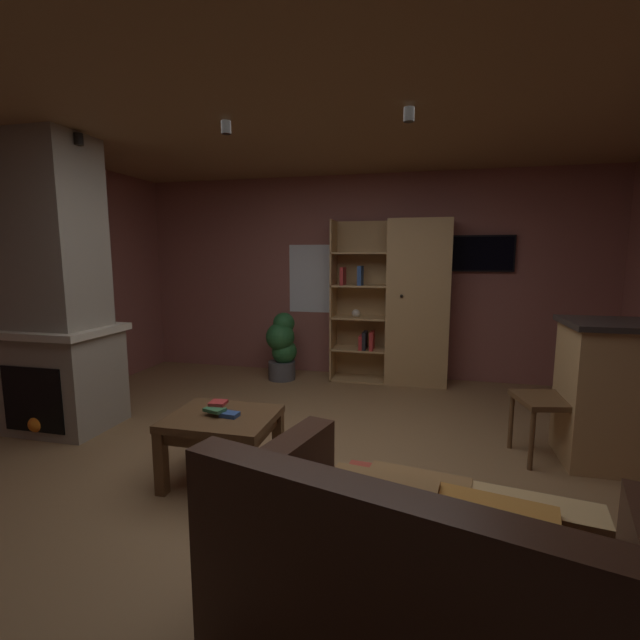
{
  "coord_description": "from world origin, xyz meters",
  "views": [
    {
      "loc": [
        0.76,
        -2.76,
        1.53
      ],
      "look_at": [
        0.0,
        0.4,
        1.05
      ],
      "focal_mm": 24.65,
      "sensor_mm": 36.0,
      "label": 1
    }
  ],
  "objects_px": {
    "leather_couch": "(426,587)",
    "table_book_1": "(215,410)",
    "bookshelf_cabinet": "(409,304)",
    "coffee_table": "(222,428)",
    "dining_chair": "(559,391)",
    "table_book_2": "(218,403)",
    "stone_fireplace": "(56,302)",
    "table_book_0": "(230,414)",
    "potted_floor_plant": "(282,346)",
    "wall_mounted_tv": "(481,253)"
  },
  "relations": [
    {
      "from": "table_book_2",
      "to": "stone_fireplace",
      "type": "bearing_deg",
      "value": 163.9
    },
    {
      "from": "leather_couch",
      "to": "table_book_2",
      "type": "relative_size",
      "value": 16.1
    },
    {
      "from": "bookshelf_cabinet",
      "to": "coffee_table",
      "type": "bearing_deg",
      "value": -112.62
    },
    {
      "from": "coffee_table",
      "to": "bookshelf_cabinet",
      "type": "bearing_deg",
      "value": 67.38
    },
    {
      "from": "table_book_0",
      "to": "wall_mounted_tv",
      "type": "xyz_separation_m",
      "value": [
        1.85,
        2.92,
        1.07
      ]
    },
    {
      "from": "table_book_0",
      "to": "wall_mounted_tv",
      "type": "height_order",
      "value": "wall_mounted_tv"
    },
    {
      "from": "leather_couch",
      "to": "table_book_1",
      "type": "height_order",
      "value": "leather_couch"
    },
    {
      "from": "table_book_2",
      "to": "potted_floor_plant",
      "type": "height_order",
      "value": "potted_floor_plant"
    },
    {
      "from": "table_book_0",
      "to": "table_book_1",
      "type": "bearing_deg",
      "value": -177.84
    },
    {
      "from": "bookshelf_cabinet",
      "to": "leather_couch",
      "type": "distance_m",
      "value": 3.82
    },
    {
      "from": "stone_fireplace",
      "to": "bookshelf_cabinet",
      "type": "bearing_deg",
      "value": 36.12
    },
    {
      "from": "stone_fireplace",
      "to": "table_book_0",
      "type": "xyz_separation_m",
      "value": [
        1.87,
        -0.57,
        -0.65
      ]
    },
    {
      "from": "stone_fireplace",
      "to": "table_book_1",
      "type": "distance_m",
      "value": 1.96
    },
    {
      "from": "wall_mounted_tv",
      "to": "dining_chair",
      "type": "bearing_deg",
      "value": -79.45
    },
    {
      "from": "leather_couch",
      "to": "table_book_2",
      "type": "bearing_deg",
      "value": 141.21
    },
    {
      "from": "coffee_table",
      "to": "potted_floor_plant",
      "type": "distance_m",
      "value": 2.51
    },
    {
      "from": "bookshelf_cabinet",
      "to": "table_book_0",
      "type": "bearing_deg",
      "value": -111.3
    },
    {
      "from": "table_book_1",
      "to": "dining_chair",
      "type": "bearing_deg",
      "value": 21.33
    },
    {
      "from": "table_book_0",
      "to": "potted_floor_plant",
      "type": "xyz_separation_m",
      "value": [
        -0.46,
        2.49,
        -0.06
      ]
    },
    {
      "from": "table_book_2",
      "to": "wall_mounted_tv",
      "type": "relative_size",
      "value": 0.14
    },
    {
      "from": "coffee_table",
      "to": "table_book_2",
      "type": "distance_m",
      "value": 0.17
    },
    {
      "from": "bookshelf_cabinet",
      "to": "wall_mounted_tv",
      "type": "xyz_separation_m",
      "value": [
        0.79,
        0.21,
        0.59
      ]
    },
    {
      "from": "stone_fireplace",
      "to": "potted_floor_plant",
      "type": "height_order",
      "value": "stone_fireplace"
    },
    {
      "from": "coffee_table",
      "to": "potted_floor_plant",
      "type": "bearing_deg",
      "value": 99.12
    },
    {
      "from": "table_book_0",
      "to": "dining_chair",
      "type": "distance_m",
      "value": 2.4
    },
    {
      "from": "dining_chair",
      "to": "leather_couch",
      "type": "bearing_deg",
      "value": -115.89
    },
    {
      "from": "table_book_0",
      "to": "table_book_2",
      "type": "xyz_separation_m",
      "value": [
        -0.11,
        0.07,
        0.05
      ]
    },
    {
      "from": "stone_fireplace",
      "to": "dining_chair",
      "type": "distance_m",
      "value": 4.16
    },
    {
      "from": "potted_floor_plant",
      "to": "stone_fireplace",
      "type": "bearing_deg",
      "value": -126.32
    },
    {
      "from": "leather_couch",
      "to": "dining_chair",
      "type": "xyz_separation_m",
      "value": [
        0.95,
        1.96,
        0.22
      ]
    },
    {
      "from": "coffee_table",
      "to": "table_book_2",
      "type": "height_order",
      "value": "table_book_2"
    },
    {
      "from": "coffee_table",
      "to": "wall_mounted_tv",
      "type": "bearing_deg",
      "value": 56.59
    },
    {
      "from": "table_book_0",
      "to": "dining_chair",
      "type": "height_order",
      "value": "dining_chair"
    },
    {
      "from": "bookshelf_cabinet",
      "to": "coffee_table",
      "type": "distance_m",
      "value": 2.98
    },
    {
      "from": "leather_couch",
      "to": "table_book_1",
      "type": "xyz_separation_m",
      "value": [
        -1.38,
        1.05,
        0.2
      ]
    },
    {
      "from": "leather_couch",
      "to": "table_book_0",
      "type": "xyz_separation_m",
      "value": [
        -1.28,
        1.05,
        0.17
      ]
    },
    {
      "from": "table_book_0",
      "to": "dining_chair",
      "type": "relative_size",
      "value": 0.13
    },
    {
      "from": "table_book_1",
      "to": "potted_floor_plant",
      "type": "height_order",
      "value": "potted_floor_plant"
    },
    {
      "from": "leather_couch",
      "to": "bookshelf_cabinet",
      "type": "bearing_deg",
      "value": 93.34
    },
    {
      "from": "table_book_2",
      "to": "dining_chair",
      "type": "relative_size",
      "value": 0.12
    },
    {
      "from": "table_book_0",
      "to": "table_book_1",
      "type": "xyz_separation_m",
      "value": [
        -0.11,
        -0.0,
        0.03
      ]
    },
    {
      "from": "stone_fireplace",
      "to": "leather_couch",
      "type": "distance_m",
      "value": 3.64
    },
    {
      "from": "table_book_1",
      "to": "table_book_2",
      "type": "bearing_deg",
      "value": 96.77
    },
    {
      "from": "table_book_0",
      "to": "table_book_1",
      "type": "relative_size",
      "value": 0.89
    },
    {
      "from": "bookshelf_cabinet",
      "to": "table_book_2",
      "type": "height_order",
      "value": "bookshelf_cabinet"
    },
    {
      "from": "coffee_table",
      "to": "leather_couch",
      "type": "bearing_deg",
      "value": -38.52
    },
    {
      "from": "table_book_1",
      "to": "dining_chair",
      "type": "xyz_separation_m",
      "value": [
        2.33,
        0.91,
        0.02
      ]
    },
    {
      "from": "bookshelf_cabinet",
      "to": "table_book_1",
      "type": "bearing_deg",
      "value": -113.17
    },
    {
      "from": "bookshelf_cabinet",
      "to": "table_book_1",
      "type": "xyz_separation_m",
      "value": [
        -1.16,
        -2.72,
        -0.45
      ]
    },
    {
      "from": "leather_couch",
      "to": "dining_chair",
      "type": "height_order",
      "value": "dining_chair"
    }
  ]
}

